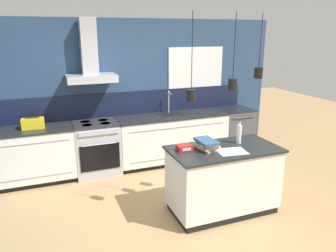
{
  "coord_description": "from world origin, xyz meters",
  "views": [
    {
      "loc": [
        -1.54,
        -3.68,
        2.38
      ],
      "look_at": [
        0.13,
        0.59,
        1.05
      ],
      "focal_mm": 35.0,
      "sensor_mm": 36.0,
      "label": 1
    }
  ],
  "objects_px": {
    "bottle_on_island": "(239,134)",
    "book_stack": "(207,144)",
    "oven_range": "(97,148)",
    "yellow_toolbox": "(33,123)",
    "red_supply_box": "(184,148)",
    "dishwasher": "(234,131)"
  },
  "relations": [
    {
      "from": "red_supply_box",
      "to": "yellow_toolbox",
      "type": "xyz_separation_m",
      "value": [
        -1.81,
        1.77,
        0.05
      ]
    },
    {
      "from": "bottle_on_island",
      "to": "red_supply_box",
      "type": "bearing_deg",
      "value": 178.86
    },
    {
      "from": "bottle_on_island",
      "to": "book_stack",
      "type": "xyz_separation_m",
      "value": [
        -0.52,
        -0.05,
        -0.07
      ]
    },
    {
      "from": "bottle_on_island",
      "to": "book_stack",
      "type": "distance_m",
      "value": 0.52
    },
    {
      "from": "oven_range",
      "to": "yellow_toolbox",
      "type": "bearing_deg",
      "value": 179.74
    },
    {
      "from": "book_stack",
      "to": "yellow_toolbox",
      "type": "distance_m",
      "value": 2.79
    },
    {
      "from": "book_stack",
      "to": "red_supply_box",
      "type": "relative_size",
      "value": 1.94
    },
    {
      "from": "red_supply_box",
      "to": "book_stack",
      "type": "bearing_deg",
      "value": -12.85
    },
    {
      "from": "dishwasher",
      "to": "book_stack",
      "type": "xyz_separation_m",
      "value": [
        -1.6,
        -1.83,
        0.52
      ]
    },
    {
      "from": "bottle_on_island",
      "to": "oven_range",
      "type": "bearing_deg",
      "value": 132.88
    },
    {
      "from": "oven_range",
      "to": "red_supply_box",
      "type": "distance_m",
      "value": 2.02
    },
    {
      "from": "bottle_on_island",
      "to": "yellow_toolbox",
      "type": "xyz_separation_m",
      "value": [
        -2.61,
        1.78,
        -0.06
      ]
    },
    {
      "from": "dishwasher",
      "to": "book_stack",
      "type": "height_order",
      "value": "book_stack"
    },
    {
      "from": "book_stack",
      "to": "red_supply_box",
      "type": "xyz_separation_m",
      "value": [
        -0.28,
        0.06,
        -0.03
      ]
    },
    {
      "from": "dishwasher",
      "to": "bottle_on_island",
      "type": "height_order",
      "value": "bottle_on_island"
    },
    {
      "from": "bottle_on_island",
      "to": "yellow_toolbox",
      "type": "bearing_deg",
      "value": 145.69
    },
    {
      "from": "book_stack",
      "to": "yellow_toolbox",
      "type": "height_order",
      "value": "yellow_toolbox"
    },
    {
      "from": "red_supply_box",
      "to": "dishwasher",
      "type": "bearing_deg",
      "value": 43.14
    },
    {
      "from": "oven_range",
      "to": "yellow_toolbox",
      "type": "distance_m",
      "value": 1.1
    },
    {
      "from": "oven_range",
      "to": "red_supply_box",
      "type": "bearing_deg",
      "value": -64.22
    },
    {
      "from": "dishwasher",
      "to": "bottle_on_island",
      "type": "xyz_separation_m",
      "value": [
        -1.09,
        -1.78,
        0.59
      ]
    },
    {
      "from": "bottle_on_island",
      "to": "dishwasher",
      "type": "bearing_deg",
      "value": 58.66
    }
  ]
}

